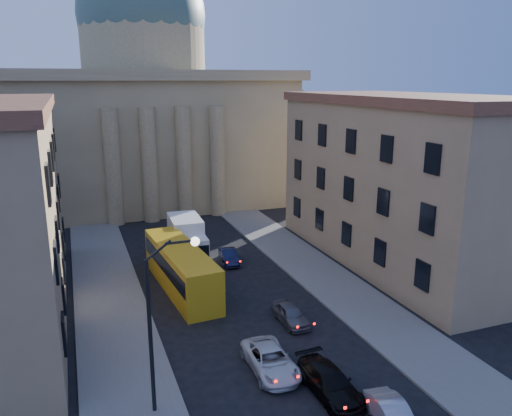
# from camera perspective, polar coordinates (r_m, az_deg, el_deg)

# --- Properties ---
(sidewalk_left) EXTENTS (5.00, 60.00, 0.15)m
(sidewalk_left) POSITION_cam_1_polar(r_m,az_deg,el_deg) (35.46, -15.84, -12.65)
(sidewalk_left) COLOR #625F59
(sidewalk_left) RESTS_ON ground
(sidewalk_right) EXTENTS (5.00, 60.00, 0.15)m
(sidewalk_right) POSITION_cam_1_polar(r_m,az_deg,el_deg) (40.10, 9.40, -9.00)
(sidewalk_right) COLOR #625F59
(sidewalk_right) RESTS_ON ground
(church) EXTENTS (68.02, 28.76, 36.60)m
(church) POSITION_cam_1_polar(r_m,az_deg,el_deg) (70.03, -12.30, 10.84)
(church) COLOR #867652
(church) RESTS_ON ground
(building_right) EXTENTS (11.60, 26.60, 14.70)m
(building_right) POSITION_cam_1_polar(r_m,az_deg,el_deg) (45.72, 16.57, 3.16)
(building_right) COLOR #9F815D
(building_right) RESTS_ON ground
(street_lamp) EXTENTS (2.62, 0.44, 8.83)m
(street_lamp) POSITION_cam_1_polar(r_m,az_deg,el_deg) (24.37, -10.86, -11.66)
(street_lamp) COLOR black
(street_lamp) RESTS_ON ground
(car_right_near) EXTENTS (1.79, 3.98, 1.27)m
(car_right_near) POSITION_cam_1_polar(r_m,az_deg,el_deg) (26.10, 15.42, -21.95)
(car_right_near) COLOR #96989D
(car_right_near) RESTS_ON ground
(car_left_mid) EXTENTS (2.33, 4.91, 1.35)m
(car_left_mid) POSITION_cam_1_polar(r_m,az_deg,el_deg) (29.19, 1.66, -17.00)
(car_left_mid) COLOR silver
(car_left_mid) RESTS_ON ground
(car_right_mid) EXTENTS (2.16, 4.87, 1.39)m
(car_right_mid) POSITION_cam_1_polar(r_m,az_deg,el_deg) (27.66, 8.40, -19.09)
(car_right_mid) COLOR black
(car_right_mid) RESTS_ON ground
(car_right_far) EXTENTS (1.57, 3.81, 1.29)m
(car_right_far) POSITION_cam_1_polar(r_m,az_deg,el_deg) (34.30, 3.98, -12.00)
(car_right_far) COLOR #515257
(car_right_far) RESTS_ON ground
(car_right_distant) EXTENTS (1.73, 3.90, 1.24)m
(car_right_distant) POSITION_cam_1_polar(r_m,az_deg,el_deg) (44.76, -3.12, -5.53)
(car_right_distant) COLOR black
(car_right_distant) RESTS_ON ground
(city_bus) EXTENTS (3.65, 12.12, 3.36)m
(city_bus) POSITION_cam_1_polar(r_m,az_deg,el_deg) (39.40, -8.59, -6.68)
(city_bus) COLOR gold
(city_bus) RESTS_ON ground
(box_truck) EXTENTS (2.94, 6.85, 3.70)m
(box_truck) POSITION_cam_1_polar(r_m,az_deg,el_deg) (45.79, -7.84, -3.69)
(box_truck) COLOR silver
(box_truck) RESTS_ON ground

